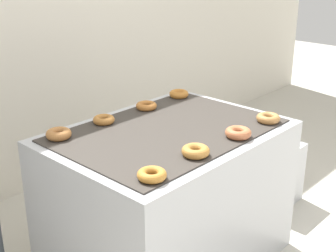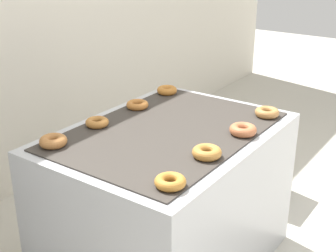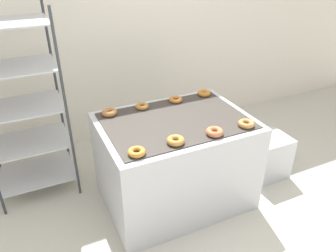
{
  "view_description": "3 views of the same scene",
  "coord_description": "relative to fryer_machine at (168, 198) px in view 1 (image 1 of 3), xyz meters",
  "views": [
    {
      "loc": [
        -1.74,
        -0.89,
        1.77
      ],
      "look_at": [
        0.0,
        0.72,
        0.86
      ],
      "focal_mm": 50.0,
      "sensor_mm": 36.0,
      "label": 1
    },
    {
      "loc": [
        -1.82,
        -0.57,
        1.78
      ],
      "look_at": [
        0.0,
        0.72,
        0.86
      ],
      "focal_mm": 50.0,
      "sensor_mm": 36.0,
      "label": 2
    },
    {
      "loc": [
        -1.09,
        -1.46,
        2.14
      ],
      "look_at": [
        0.0,
        0.87,
        0.71
      ],
      "focal_mm": 35.0,
      "sensor_mm": 36.0,
      "label": 3
    }
  ],
  "objects": [
    {
      "name": "wall_back",
      "position": [
        -0.0,
        1.41,
        0.98
      ],
      "size": [
        8.0,
        0.05,
        2.8
      ],
      "color": "silver",
      "rests_on": "ground_plane"
    },
    {
      "name": "fryer_machine",
      "position": [
        0.0,
        0.0,
        0.0
      ],
      "size": [
        1.28,
        0.93,
        0.84
      ],
      "color": "#B7BABF",
      "rests_on": "ground_plane"
    },
    {
      "name": "glaze_bin",
      "position": [
        1.03,
        -0.07,
        -0.2
      ],
      "size": [
        0.38,
        0.36,
        0.45
      ],
      "color": "#B7BABF",
      "rests_on": "ground_plane"
    },
    {
      "name": "donut_near_left",
      "position": [
        -0.48,
        -0.35,
        0.44
      ],
      "size": [
        0.13,
        0.13,
        0.04
      ],
      "primitive_type": "torus",
      "color": "#BB7B2E",
      "rests_on": "fryer_machine"
    },
    {
      "name": "donut_near_midleft",
      "position": [
        -0.16,
        -0.33,
        0.45
      ],
      "size": [
        0.14,
        0.14,
        0.05
      ],
      "primitive_type": "torus",
      "color": "#B77B36",
      "rests_on": "fryer_machine"
    },
    {
      "name": "donut_near_midright",
      "position": [
        0.17,
        -0.34,
        0.45
      ],
      "size": [
        0.14,
        0.14,
        0.05
      ],
      "primitive_type": "torus",
      "color": "#B86840",
      "rests_on": "fryer_machine"
    },
    {
      "name": "donut_near_right",
      "position": [
        0.47,
        -0.34,
        0.44
      ],
      "size": [
        0.13,
        0.13,
        0.04
      ],
      "primitive_type": "torus",
      "color": "#B17940",
      "rests_on": "fryer_machine"
    },
    {
      "name": "donut_far_left",
      "position": [
        -0.48,
        0.33,
        0.45
      ],
      "size": [
        0.13,
        0.13,
        0.05
      ],
      "primitive_type": "torus",
      "color": "#AF6F39",
      "rests_on": "fryer_machine"
    },
    {
      "name": "donut_far_midleft",
      "position": [
        -0.17,
        0.33,
        0.44
      ],
      "size": [
        0.12,
        0.12,
        0.04
      ],
      "primitive_type": "torus",
      "color": "#B07132",
      "rests_on": "fryer_machine"
    },
    {
      "name": "donut_far_midright",
      "position": [
        0.16,
        0.33,
        0.44
      ],
      "size": [
        0.13,
        0.13,
        0.04
      ],
      "primitive_type": "torus",
      "color": "#B46C2F",
      "rests_on": "fryer_machine"
    },
    {
      "name": "donut_far_right",
      "position": [
        0.48,
        0.35,
        0.44
      ],
      "size": [
        0.13,
        0.13,
        0.04
      ],
      "primitive_type": "torus",
      "color": "#B8702B",
      "rests_on": "fryer_machine"
    }
  ]
}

